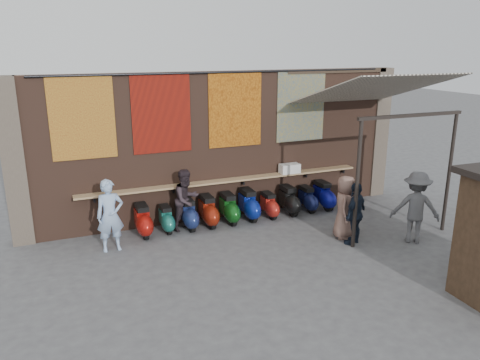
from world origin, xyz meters
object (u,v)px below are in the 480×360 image
at_px(scooter_stool_2, 188,214).
at_px(scooter_stool_6, 269,205).
at_px(scooter_stool_1, 166,219).
at_px(scooter_stool_3, 208,211).
at_px(scooter_stool_8, 307,199).
at_px(diner_right, 186,200).
at_px(diner_left, 110,216).
at_px(shopper_tan, 345,207).
at_px(scooter_stool_9, 323,195).
at_px(shopper_grey, 416,207).
at_px(scooter_stool_4, 229,209).
at_px(scooter_stool_0, 143,221).
at_px(scooter_stool_5, 249,205).
at_px(shopper_navy, 355,213).
at_px(scooter_stool_7, 289,200).
at_px(shelf_box, 290,168).

relative_size(scooter_stool_2, scooter_stool_6, 1.14).
xyz_separation_m(scooter_stool_1, scooter_stool_3, (1.13, -0.02, 0.07)).
xyz_separation_m(scooter_stool_8, diner_right, (-3.63, -0.04, 0.45)).
height_order(diner_left, shopper_tan, diner_left).
bearing_deg(scooter_stool_9, shopper_grey, -75.82).
bearing_deg(diner_right, shopper_grey, -56.84).
xyz_separation_m(scooter_stool_4, shopper_tan, (2.30, -2.02, 0.40)).
bearing_deg(scooter_stool_0, shopper_grey, -25.36).
distance_m(scooter_stool_5, scooter_stool_6, 0.61).
bearing_deg(scooter_stool_4, scooter_stool_3, -179.93).
bearing_deg(shopper_grey, diner_right, 5.71).
height_order(scooter_stool_2, shopper_navy, shopper_navy).
relative_size(scooter_stool_2, scooter_stool_3, 0.97).
distance_m(scooter_stool_7, shopper_navy, 2.54).
xyz_separation_m(scooter_stool_9, diner_left, (-6.16, -0.63, 0.46)).
bearing_deg(shelf_box, scooter_stool_5, -169.42).
xyz_separation_m(scooter_stool_1, scooter_stool_5, (2.32, 0.01, 0.08)).
bearing_deg(scooter_stool_0, scooter_stool_3, 0.91).
bearing_deg(scooter_stool_2, shopper_navy, -35.62).
xyz_separation_m(scooter_stool_4, shopper_grey, (3.73, -2.90, 0.49)).
bearing_deg(scooter_stool_6, diner_left, -172.51).
height_order(shelf_box, scooter_stool_2, shelf_box).
bearing_deg(diner_left, scooter_stool_6, 5.53).
relative_size(diner_right, shopper_navy, 1.04).
height_order(scooter_stool_3, diner_right, diner_right).
xyz_separation_m(scooter_stool_9, shopper_grey, (0.74, -2.92, 0.49)).
bearing_deg(scooter_stool_7, scooter_stool_6, -176.71).
xyz_separation_m(scooter_stool_4, scooter_stool_6, (1.19, -0.03, -0.05)).
height_order(scooter_stool_4, scooter_stool_9, same).
bearing_deg(shelf_box, scooter_stool_8, -28.93).
relative_size(scooter_stool_0, scooter_stool_4, 1.00).
bearing_deg(scooter_stool_9, shopper_navy, -105.38).
relative_size(scooter_stool_3, shopper_tan, 0.54).
relative_size(scooter_stool_1, shopper_tan, 0.45).
distance_m(scooter_stool_3, shopper_tan, 3.55).
relative_size(diner_right, shopper_grey, 0.91).
relative_size(scooter_stool_5, diner_left, 0.51).
relative_size(scooter_stool_6, shopper_tan, 0.46).
height_order(shelf_box, shopper_tan, shopper_tan).
bearing_deg(scooter_stool_5, scooter_stool_0, -178.78).
distance_m(shelf_box, scooter_stool_8, 1.05).
bearing_deg(scooter_stool_3, scooter_stool_8, 0.64).
bearing_deg(shopper_grey, scooter_stool_3, 2.37).
bearing_deg(scooter_stool_1, shopper_navy, -31.61).
height_order(scooter_stool_2, scooter_stool_8, scooter_stool_2).
relative_size(scooter_stool_4, scooter_stool_6, 1.15).
distance_m(scooter_stool_8, shopper_grey, 3.24).
bearing_deg(diner_right, scooter_stool_1, 150.65).
relative_size(scooter_stool_2, scooter_stool_9, 0.98).
bearing_deg(scooter_stool_6, shopper_navy, -65.32).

